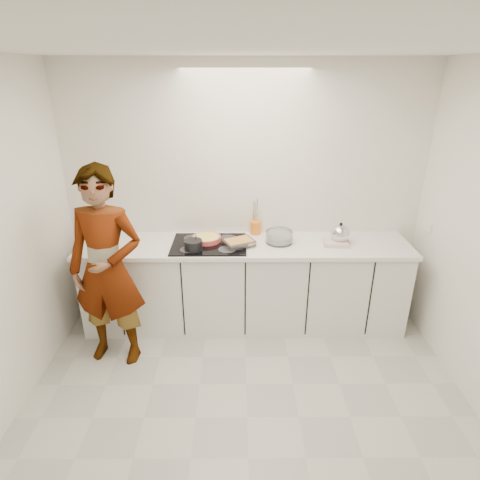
{
  "coord_description": "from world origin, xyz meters",
  "views": [
    {
      "loc": [
        -0.07,
        -2.32,
        2.49
      ],
      "look_at": [
        -0.05,
        1.05,
        1.05
      ],
      "focal_mm": 30.0,
      "sensor_mm": 36.0,
      "label": 1
    }
  ],
  "objects_px": {
    "tart_dish": "(206,238)",
    "utensil_crock": "(256,228)",
    "saucepan": "(193,245)",
    "kettle": "(340,234)",
    "hob": "(209,244)",
    "mixing_bowl": "(279,237)",
    "cook": "(107,269)",
    "baking_dish": "(239,242)"
  },
  "relations": [
    {
      "from": "baking_dish",
      "to": "saucepan",
      "type": "bearing_deg",
      "value": -166.55
    },
    {
      "from": "kettle",
      "to": "hob",
      "type": "bearing_deg",
      "value": -178.29
    },
    {
      "from": "baking_dish",
      "to": "tart_dish",
      "type": "bearing_deg",
      "value": 161.26
    },
    {
      "from": "tart_dish",
      "to": "mixing_bowl",
      "type": "xyz_separation_m",
      "value": [
        0.72,
        -0.02,
        0.02
      ]
    },
    {
      "from": "tart_dish",
      "to": "utensil_crock",
      "type": "relative_size",
      "value": 2.52
    },
    {
      "from": "saucepan",
      "to": "utensil_crock",
      "type": "bearing_deg",
      "value": 35.36
    },
    {
      "from": "tart_dish",
      "to": "utensil_crock",
      "type": "bearing_deg",
      "value": 23.61
    },
    {
      "from": "hob",
      "to": "mixing_bowl",
      "type": "bearing_deg",
      "value": 4.3
    },
    {
      "from": "hob",
      "to": "mixing_bowl",
      "type": "distance_m",
      "value": 0.69
    },
    {
      "from": "saucepan",
      "to": "hob",
      "type": "bearing_deg",
      "value": 45.78
    },
    {
      "from": "saucepan",
      "to": "baking_dish",
      "type": "relative_size",
      "value": 0.6
    },
    {
      "from": "utensil_crock",
      "to": "kettle",
      "type": "bearing_deg",
      "value": -16.89
    },
    {
      "from": "tart_dish",
      "to": "kettle",
      "type": "relative_size",
      "value": 1.59
    },
    {
      "from": "baking_dish",
      "to": "utensil_crock",
      "type": "height_order",
      "value": "utensil_crock"
    },
    {
      "from": "mixing_bowl",
      "to": "utensil_crock",
      "type": "relative_size",
      "value": 2.57
    },
    {
      "from": "saucepan",
      "to": "kettle",
      "type": "relative_size",
      "value": 0.94
    },
    {
      "from": "saucepan",
      "to": "kettle",
      "type": "height_order",
      "value": "kettle"
    },
    {
      "from": "hob",
      "to": "cook",
      "type": "xyz_separation_m",
      "value": [
        -0.84,
        -0.51,
        -0.01
      ]
    },
    {
      "from": "mixing_bowl",
      "to": "kettle",
      "type": "bearing_deg",
      "value": -1.31
    },
    {
      "from": "hob",
      "to": "saucepan",
      "type": "relative_size",
      "value": 3.55
    },
    {
      "from": "cook",
      "to": "tart_dish",
      "type": "bearing_deg",
      "value": 42.62
    },
    {
      "from": "saucepan",
      "to": "kettle",
      "type": "bearing_deg",
      "value": 7.24
    },
    {
      "from": "mixing_bowl",
      "to": "cook",
      "type": "xyz_separation_m",
      "value": [
        -1.53,
        -0.56,
        -0.06
      ]
    },
    {
      "from": "utensil_crock",
      "to": "hob",
      "type": "bearing_deg",
      "value": -148.41
    },
    {
      "from": "tart_dish",
      "to": "utensil_crock",
      "type": "distance_m",
      "value": 0.54
    },
    {
      "from": "tart_dish",
      "to": "baking_dish",
      "type": "height_order",
      "value": "baking_dish"
    },
    {
      "from": "kettle",
      "to": "cook",
      "type": "xyz_separation_m",
      "value": [
        -2.12,
        -0.54,
        -0.1
      ]
    },
    {
      "from": "hob",
      "to": "kettle",
      "type": "bearing_deg",
      "value": 1.71
    },
    {
      "from": "baking_dish",
      "to": "utensil_crock",
      "type": "relative_size",
      "value": 2.47
    },
    {
      "from": "hob",
      "to": "cook",
      "type": "height_order",
      "value": "cook"
    },
    {
      "from": "mixing_bowl",
      "to": "tart_dish",
      "type": "bearing_deg",
      "value": 178.57
    },
    {
      "from": "baking_dish",
      "to": "cook",
      "type": "bearing_deg",
      "value": -157.63
    },
    {
      "from": "tart_dish",
      "to": "kettle",
      "type": "xyz_separation_m",
      "value": [
        1.31,
        -0.03,
        0.05
      ]
    },
    {
      "from": "baking_dish",
      "to": "cook",
      "type": "height_order",
      "value": "cook"
    },
    {
      "from": "saucepan",
      "to": "cook",
      "type": "distance_m",
      "value": 0.8
    },
    {
      "from": "hob",
      "to": "utensil_crock",
      "type": "height_order",
      "value": "utensil_crock"
    },
    {
      "from": "mixing_bowl",
      "to": "cook",
      "type": "bearing_deg",
      "value": -159.97
    },
    {
      "from": "tart_dish",
      "to": "saucepan",
      "type": "bearing_deg",
      "value": -117.1
    },
    {
      "from": "utensil_crock",
      "to": "cook",
      "type": "height_order",
      "value": "cook"
    },
    {
      "from": "kettle",
      "to": "tart_dish",
      "type": "bearing_deg",
      "value": 178.63
    },
    {
      "from": "kettle",
      "to": "mixing_bowl",
      "type": "bearing_deg",
      "value": 178.69
    },
    {
      "from": "saucepan",
      "to": "mixing_bowl",
      "type": "distance_m",
      "value": 0.85
    }
  ]
}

